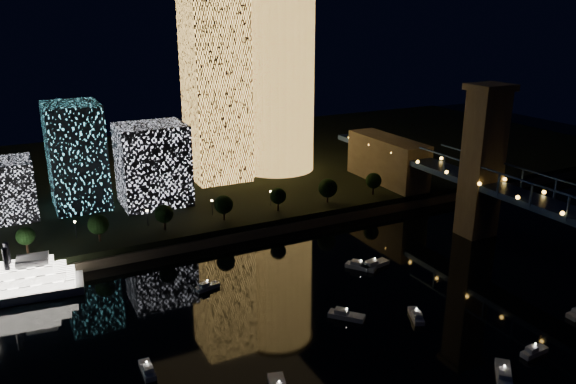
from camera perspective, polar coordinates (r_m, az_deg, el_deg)
name	(u,v)px	position (r m, az deg, el deg)	size (l,w,h in m)	color
ground	(418,367)	(126.85, 13.03, -16.95)	(520.00, 520.00, 0.00)	black
far_bank	(189,171)	(257.32, -10.05, 2.13)	(420.00, 160.00, 5.00)	black
seawall	(259,231)	(188.01, -2.95, -3.94)	(420.00, 6.00, 3.00)	#6B5E4C
tower_cylindrical	(276,81)	(240.92, -1.19, 11.22)	(34.00, 34.00, 76.12)	#F7B34F
tower_rectangular	(216,92)	(228.49, -7.33, 10.01)	(22.28, 22.28, 70.88)	#F7B34F
midrise_blocks	(54,172)	(204.72, -22.72, 1.90)	(98.46, 33.56, 36.59)	white
motorboats	(360,338)	(132.51, 7.28, -14.51)	(119.21, 71.06, 2.78)	silver
esplanade_trees	(190,210)	(183.22, -9.94, -1.80)	(165.76, 6.99, 9.00)	black
street_lamps	(147,214)	(186.34, -14.12, -2.21)	(132.70, 0.70, 5.65)	black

